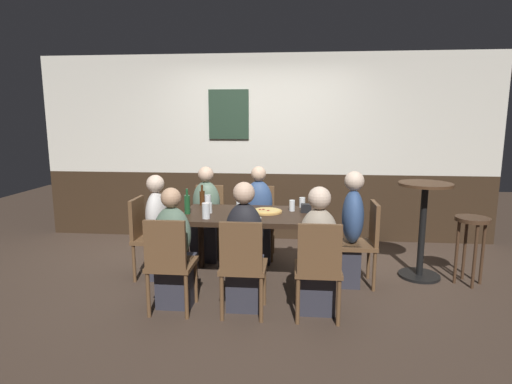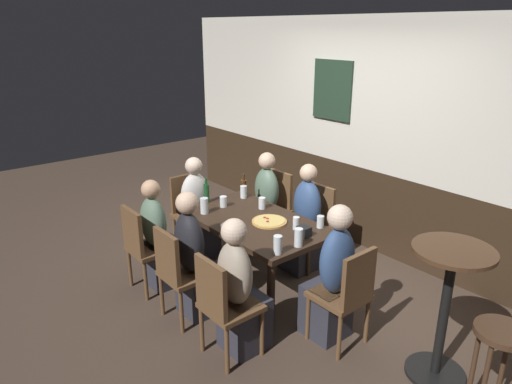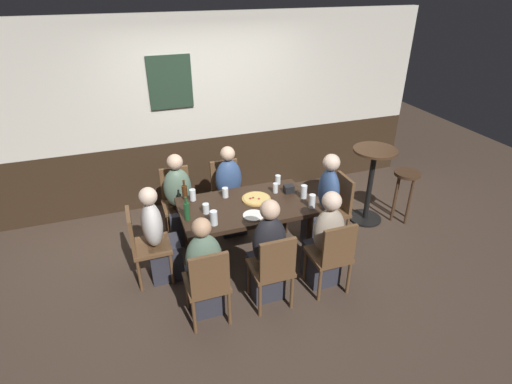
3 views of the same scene
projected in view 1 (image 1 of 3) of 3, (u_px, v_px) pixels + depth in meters
The scene contains 32 objects.
ground_plane at pixel (253, 280), 4.50m from camera, with size 12.00×12.00×0.00m, color #423328.
wall_back at pixel (264, 149), 5.89m from camera, with size 6.40×0.13×2.60m.
dining_table at pixel (253, 222), 4.39m from camera, with size 1.48×0.84×0.74m.
chair_mid_far at pixel (259, 217), 5.24m from camera, with size 0.40×0.40×0.88m.
chair_right_near at pixel (318, 265), 3.54m from camera, with size 0.40×0.40×0.88m.
chair_head_east at pixel (363, 239), 4.31m from camera, with size 0.40×0.40×0.88m.
chair_left_far at pixel (209, 216), 5.30m from camera, with size 0.40×0.40×0.88m.
chair_head_west at pixel (147, 233), 4.52m from camera, with size 0.40×0.40×0.88m.
chair_mid_near at pixel (243, 262), 3.60m from camera, with size 0.40×0.40×0.88m.
chair_left_near at pixel (169, 260), 3.66m from camera, with size 0.40×0.40×0.88m.
person_mid_far at pixel (258, 221), 5.08m from camera, with size 0.34×0.37×1.16m.
person_right_near at pixel (317, 260), 3.70m from camera, with size 0.34×0.37×1.15m.
person_head_east at pixel (348, 237), 4.32m from camera, with size 0.37×0.34×1.20m.
person_left_far at pixel (206, 220), 5.14m from camera, with size 0.34×0.37×1.15m.
person_head_west at pixel (162, 235), 4.51m from camera, with size 0.37×0.34×1.13m.
person_mid_near at pixel (245, 256), 3.75m from camera, with size 0.34×0.37×1.18m.
person_left_near at pixel (175, 257), 3.82m from camera, with size 0.34×0.37×1.12m.
pizza at pixel (267, 211), 4.43m from camera, with size 0.33×0.33×0.03m.
highball_clear at pixel (208, 202), 4.71m from camera, with size 0.07×0.07×0.13m.
beer_glass_half at pixel (239, 204), 4.62m from camera, with size 0.07×0.07×0.12m.
pint_glass_stout at pixel (302, 203), 4.66m from camera, with size 0.07×0.07×0.11m.
pint_glass_pale at pixel (209, 209), 4.39m from camera, with size 0.07×0.07×0.11m.
pint_glass_amber at pixel (292, 206), 4.48m from camera, with size 0.06×0.06×0.12m.
beer_glass_tall at pixel (318, 215), 4.01m from camera, with size 0.07×0.07×0.16m.
tumbler_short at pixel (317, 210), 4.23m from camera, with size 0.07×0.07×0.16m.
tumbler_water at pixel (206, 212), 4.14m from camera, with size 0.08×0.08×0.16m.
beer_bottle_green at pixel (187, 204), 4.34m from camera, with size 0.06×0.06×0.27m.
beer_bottle_brown at pixel (202, 197), 4.77m from camera, with size 0.06×0.06×0.23m.
plate_white_large at pixel (250, 218), 4.13m from camera, with size 0.23×0.23×0.01m, color white.
condiment_caddy at pixel (306, 208), 4.42m from camera, with size 0.11×0.09×0.09m, color black.
side_bar_table at pixel (423, 223), 4.49m from camera, with size 0.56×0.56×1.05m.
bar_stool at pixel (472, 232), 4.31m from camera, with size 0.34×0.34×0.72m.
Camera 1 is at (0.44, -4.25, 1.72)m, focal length 29.22 mm.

